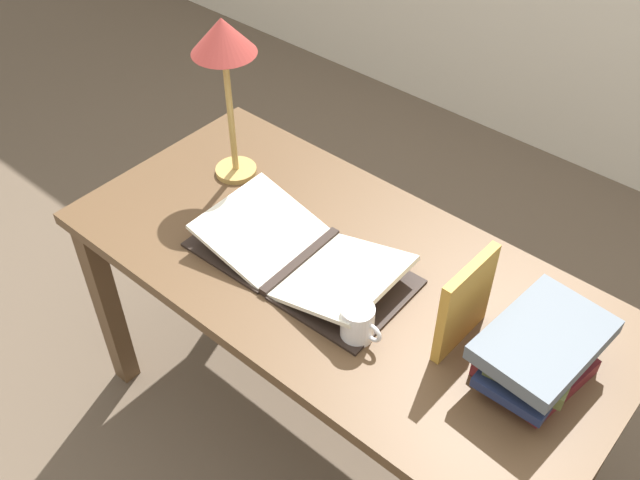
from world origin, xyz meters
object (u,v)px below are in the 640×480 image
(book_stack_tall, at_px, (540,353))
(book_standing_upright, at_px, (464,304))
(open_book, at_px, (301,257))
(coffee_mug, at_px, (358,323))
(reading_lamp, at_px, (224,50))

(book_stack_tall, xyz_separation_m, book_standing_upright, (-0.18, -0.02, 0.04))
(book_stack_tall, bearing_deg, open_book, -172.77)
(open_book, height_order, coffee_mug, coffee_mug)
(open_book, relative_size, reading_lamp, 1.20)
(reading_lamp, height_order, coffee_mug, reading_lamp)
(book_stack_tall, height_order, coffee_mug, book_stack_tall)
(book_stack_tall, relative_size, reading_lamp, 0.64)
(reading_lamp, xyz_separation_m, coffee_mug, (0.65, -0.25, -0.35))
(open_book, distance_m, book_stack_tall, 0.62)
(book_stack_tall, bearing_deg, coffee_mug, -154.78)
(book_stack_tall, distance_m, reading_lamp, 1.06)
(reading_lamp, bearing_deg, coffee_mug, -21.02)
(book_standing_upright, bearing_deg, open_book, -171.27)
(open_book, height_order, book_stack_tall, book_stack_tall)
(open_book, height_order, book_standing_upright, book_standing_upright)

